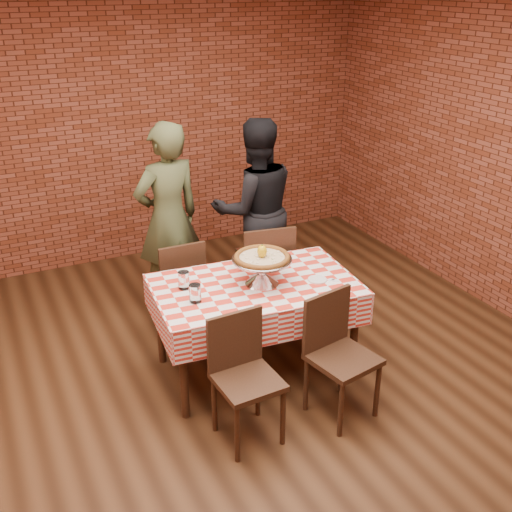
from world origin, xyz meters
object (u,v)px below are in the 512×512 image
water_glass_left (195,293)px  water_glass_right (184,280)px  chair_near_right (343,360)px  pizza (262,258)px  chair_near_left (248,383)px  chair_far_left (178,285)px  chair_far_right (263,270)px  table (255,328)px  pizza_stand (262,271)px  condiment_caddy (244,259)px  diner_olive (168,219)px  diner_black (255,209)px

water_glass_left → water_glass_right: 0.23m
chair_near_right → pizza: bearing=98.7°
chair_near_left → water_glass_left: bearing=97.1°
chair_far_left → chair_far_right: 0.76m
table → pizza_stand: (0.05, -0.02, 0.48)m
water_glass_left → condiment_caddy: 0.64m
table → diner_olive: size_ratio=0.85×
water_glass_left → water_glass_right: size_ratio=1.00×
water_glass_right → diner_black: 1.49m
water_glass_left → chair_near_left: (0.11, -0.62, -0.39)m
table → chair_near_right: (0.31, -0.74, 0.07)m
table → pizza_stand: size_ratio=3.26×
diner_olive → chair_far_right: bearing=129.0°
water_glass_left → diner_black: bearing=49.3°
pizza → water_glass_right: 0.59m
water_glass_left → condiment_caddy: condiment_caddy is taller
pizza → chair_near_right: bearing=-70.3°
chair_far_right → chair_far_left: bearing=0.3°
water_glass_left → chair_far_left: bearing=79.4°
diner_olive → chair_near_right: bearing=94.5°
table → water_glass_left: water_glass_left is taller
chair_near_left → water_glass_right: bearing=94.6°
water_glass_right → diner_olive: 1.15m
diner_black → chair_far_left: bearing=29.9°
water_glass_right → diner_olive: bearing=76.8°
table → water_glass_left: (-0.50, -0.06, 0.45)m
water_glass_right → condiment_caddy: 0.56m
chair_far_left → diner_olive: size_ratio=0.50×
chair_far_left → diner_olive: diner_olive is taller
pizza_stand → water_glass_left: (-0.55, -0.05, -0.03)m
chair_near_left → chair_far_left: (0.06, 1.53, -0.00)m
chair_far_left → chair_far_right: size_ratio=0.93×
table → water_glass_left: size_ratio=11.19×
condiment_caddy → chair_far_left: bearing=132.0°
chair_near_right → diner_olive: size_ratio=0.51×
pizza → diner_black: 1.32m
water_glass_left → condiment_caddy: (0.54, 0.35, 0.01)m
pizza → chair_near_right: size_ratio=0.46×
table → pizza_stand: 0.49m
water_glass_left → condiment_caddy: bearing=32.9°
pizza → chair_near_right: pizza is taller
pizza_stand → diner_black: (0.53, 1.21, -0.00)m
table → water_glass_right: water_glass_right is taller
water_glass_left → water_glass_right: same height
pizza_stand → chair_near_right: (0.26, -0.73, -0.41)m
chair_far_left → diner_olive: 0.62m
pizza_stand → chair_near_right: 0.88m
water_glass_left → chair_far_right: bearing=40.3°
pizza → water_glass_right: size_ratio=3.09×
pizza_stand → water_glass_left: size_ratio=3.43×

